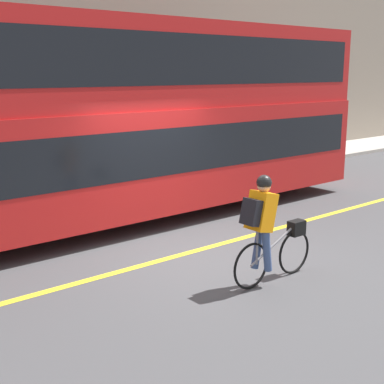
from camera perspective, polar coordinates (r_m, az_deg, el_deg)
The scene contains 7 objects.
ground_plane at distance 8.92m, azimuth 0.84°, elevation -6.79°, with size 80.00×80.00×0.00m, color #424244.
road_center_line at distance 9.08m, azimuth -0.07°, elevation -6.41°, with size 50.00×0.14×0.01m, color yellow.
sidewalk_curb at distance 13.53m, azimuth -14.84°, elevation -0.16°, with size 60.00×2.25×0.12m.
building_facade at distance 14.45m, azimuth -18.12°, elevation 17.82°, with size 60.00×0.30×8.82m.
bus at distance 10.66m, azimuth -7.80°, elevation 8.37°, with size 11.63×2.54×3.94m.
cyclist_on_bike at distance 7.59m, azimuth 7.95°, elevation -3.59°, with size 1.59×0.32×1.60m.
street_sign_post at distance 16.08m, azimuth 2.31°, elevation 7.22°, with size 0.36×0.09×2.35m.
Camera 1 is at (-5.46, -6.39, 2.98)m, focal length 50.00 mm.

